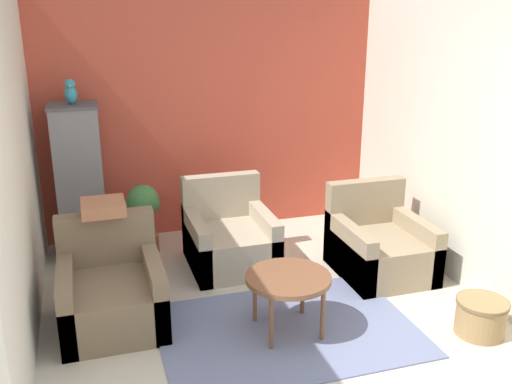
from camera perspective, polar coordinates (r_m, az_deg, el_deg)
wall_back_accent at (r=6.27m, az=-4.51°, el=8.05°), size 3.77×0.06×2.68m
wall_left at (r=4.53m, az=-23.02°, el=2.66°), size 0.06×3.26×2.68m
wall_right at (r=5.52m, az=18.80°, el=5.74°), size 0.06×3.26×2.68m
area_rug at (r=4.62m, az=3.15°, el=-13.60°), size 1.99×1.39×0.01m
coffee_table at (r=4.41m, az=3.25°, el=-8.91°), size 0.66×0.66×0.48m
armchair_left at (r=4.74m, az=-14.23°, el=-9.78°), size 0.79×0.88×0.83m
armchair_right at (r=5.55m, az=12.21°, el=-5.38°), size 0.79×0.88×0.83m
armchair_middle at (r=5.59m, az=-2.69°, el=-4.75°), size 0.79×0.88×0.83m
birdcage at (r=5.88m, az=-17.21°, el=0.89°), size 0.48×0.48×1.55m
parrot at (r=5.70m, az=-18.05°, el=9.45°), size 0.11×0.20×0.24m
potted_plant at (r=5.89m, az=-11.20°, el=-1.98°), size 0.35×0.32×0.73m
wicker_basket at (r=4.83m, az=21.56°, el=-11.44°), size 0.40×0.40×0.28m
throw_pillow at (r=4.80m, az=-15.04°, el=-1.46°), size 0.35×0.35×0.10m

